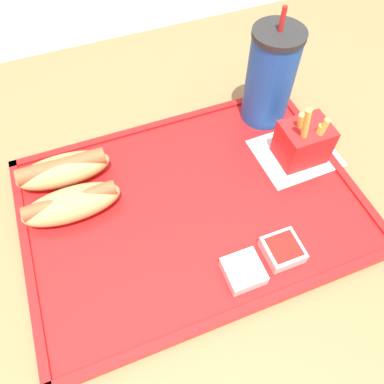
% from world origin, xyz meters
% --- Properties ---
extents(ground_plane, '(8.00, 8.00, 0.00)m').
position_xyz_m(ground_plane, '(0.00, 0.00, 0.00)').
color(ground_plane, '#ADA393').
extents(dining_table, '(1.23, 0.94, 0.77)m').
position_xyz_m(dining_table, '(0.00, 0.00, 0.39)').
color(dining_table, olive).
rests_on(dining_table, ground_plane).
extents(food_tray, '(0.48, 0.34, 0.01)m').
position_xyz_m(food_tray, '(-0.04, 0.02, 0.78)').
color(food_tray, red).
rests_on(food_tray, dining_table).
extents(paper_napkin, '(0.13, 0.11, 0.00)m').
position_xyz_m(paper_napkin, '(0.15, 0.05, 0.78)').
color(paper_napkin, white).
rests_on(paper_napkin, food_tray).
extents(soda_cup, '(0.08, 0.08, 0.19)m').
position_xyz_m(soda_cup, '(0.14, 0.15, 0.86)').
color(soda_cup, '#194CA5').
rests_on(soda_cup, food_tray).
extents(hot_dog_far, '(0.14, 0.06, 0.04)m').
position_xyz_m(hot_dog_far, '(-0.20, 0.13, 0.81)').
color(hot_dog_far, tan).
rests_on(hot_dog_far, food_tray).
extents(hot_dog_near, '(0.14, 0.05, 0.04)m').
position_xyz_m(hot_dog_near, '(-0.20, 0.07, 0.81)').
color(hot_dog_near, tan).
rests_on(hot_dog_near, food_tray).
extents(fries_carton, '(0.07, 0.06, 0.12)m').
position_xyz_m(fries_carton, '(0.15, 0.04, 0.82)').
color(fries_carton, red).
rests_on(fries_carton, food_tray).
extents(sauce_cup_mayo, '(0.05, 0.05, 0.02)m').
position_xyz_m(sauce_cup_mayo, '(-0.01, -0.10, 0.79)').
color(sauce_cup_mayo, silver).
rests_on(sauce_cup_mayo, food_tray).
extents(sauce_cup_ketchup, '(0.05, 0.05, 0.02)m').
position_xyz_m(sauce_cup_ketchup, '(0.05, -0.09, 0.79)').
color(sauce_cup_ketchup, silver).
rests_on(sauce_cup_ketchup, food_tray).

